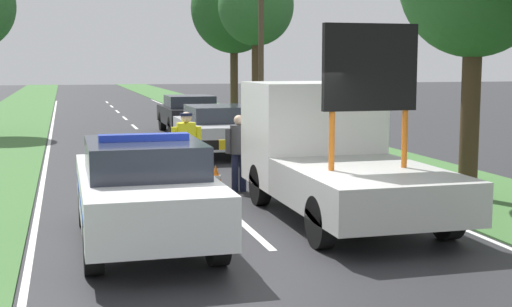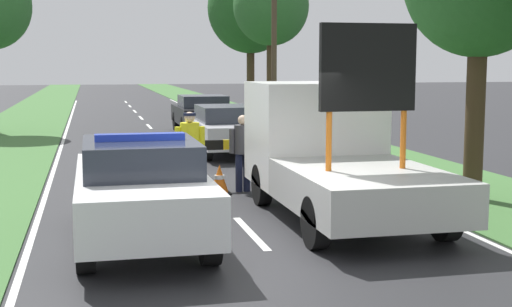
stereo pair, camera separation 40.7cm
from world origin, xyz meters
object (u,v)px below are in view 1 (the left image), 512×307
(police_officer, at_px, (186,146))
(traffic_cone_near_police, at_px, (216,179))
(queued_car_sedan_silver, at_px, (218,128))
(queued_car_sedan_black, at_px, (189,113))
(utility_pole, at_px, (261,36))
(work_truck, at_px, (330,151))
(traffic_cone_centre_front, at_px, (132,189))
(police_car, at_px, (144,189))
(pedestrian_civilian, at_px, (239,147))
(roadside_tree_mid_right, at_px, (256,7))
(road_barrier, at_px, (193,149))
(roadside_tree_mid_left, at_px, (234,8))

(police_officer, xyz_separation_m, traffic_cone_near_police, (0.60, 0.06, -0.71))
(traffic_cone_near_police, height_order, queued_car_sedan_silver, queued_car_sedan_silver)
(queued_car_sedan_black, bearing_deg, utility_pole, 148.00)
(work_truck, distance_m, queued_car_sedan_silver, 8.65)
(traffic_cone_centre_front, bearing_deg, queued_car_sedan_silver, 66.20)
(police_car, relative_size, pedestrian_civilian, 2.92)
(roadside_tree_mid_right, height_order, utility_pole, utility_pole)
(roadside_tree_mid_right, bearing_deg, work_truck, -101.22)
(road_barrier, relative_size, traffic_cone_centre_front, 5.08)
(pedestrian_civilian, height_order, roadside_tree_mid_left, roadside_tree_mid_left)
(traffic_cone_centre_front, height_order, queued_car_sedan_black, queued_car_sedan_black)
(road_barrier, relative_size, police_officer, 1.94)
(pedestrian_civilian, relative_size, queued_car_sedan_black, 0.38)
(work_truck, relative_size, police_officer, 3.12)
(traffic_cone_centre_front, xyz_separation_m, roadside_tree_mid_left, (7.67, 24.11, 5.19))
(work_truck, xyz_separation_m, traffic_cone_centre_front, (-3.33, 1.50, -0.79))
(work_truck, xyz_separation_m, pedestrian_civilian, (-1.06, 2.43, -0.18))
(queued_car_sedan_silver, bearing_deg, police_car, 72.10)
(road_barrier, xyz_separation_m, roadside_tree_mid_left, (6.28, 22.78, 4.64))
(queued_car_sedan_black, xyz_separation_m, roadside_tree_mid_right, (3.72, 4.06, 4.33))
(police_car, distance_m, road_barrier, 4.44)
(police_car, xyz_separation_m, queued_car_sedan_black, (3.48, 16.37, -0.05))
(pedestrian_civilian, relative_size, traffic_cone_near_police, 2.67)
(traffic_cone_centre_front, distance_m, queued_car_sedan_black, 13.94)
(police_car, height_order, roadside_tree_mid_right, roadside_tree_mid_right)
(road_barrier, distance_m, roadside_tree_mid_left, 24.08)
(queued_car_sedan_silver, height_order, roadside_tree_mid_left, roadside_tree_mid_left)
(pedestrian_civilian, height_order, roadside_tree_mid_right, roadside_tree_mid_right)
(road_barrier, distance_m, queued_car_sedan_black, 12.34)
(queued_car_sedan_silver, relative_size, roadside_tree_mid_left, 0.58)
(work_truck, relative_size, pedestrian_civilian, 3.31)
(queued_car_sedan_black, bearing_deg, work_truck, 89.75)
(pedestrian_civilian, xyz_separation_m, roadside_tree_mid_left, (5.40, 23.19, 4.58))
(police_officer, height_order, traffic_cone_near_police, police_officer)
(work_truck, relative_size, queued_car_sedan_silver, 1.14)
(police_car, xyz_separation_m, road_barrier, (1.47, 4.19, 0.06))
(police_car, height_order, utility_pole, utility_pole)
(queued_car_sedan_black, distance_m, roadside_tree_mid_right, 7.01)
(work_truck, bearing_deg, police_car, 19.70)
(road_barrier, bearing_deg, roadside_tree_mid_right, 67.02)
(police_car, relative_size, utility_pole, 0.67)
(police_car, bearing_deg, road_barrier, 66.25)
(work_truck, height_order, roadside_tree_mid_left, roadside_tree_mid_left)
(traffic_cone_near_police, distance_m, traffic_cone_centre_front, 1.93)
(police_car, height_order, police_officer, police_officer)
(police_officer, bearing_deg, roadside_tree_mid_left, -134.14)
(traffic_cone_near_police, height_order, queued_car_sedan_black, queued_car_sedan_black)
(queued_car_sedan_black, height_order, utility_pole, utility_pole)
(work_truck, distance_m, traffic_cone_near_police, 2.91)
(traffic_cone_centre_front, distance_m, queued_car_sedan_silver, 7.81)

